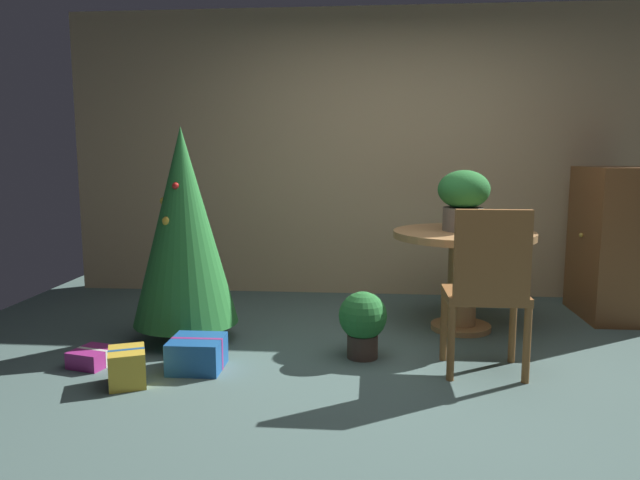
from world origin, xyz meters
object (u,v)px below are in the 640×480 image
Objects in this scene: round_dining_table at (463,258)px; wooden_chair_near at (488,283)px; holiday_tree at (183,226)px; gift_box_blue at (197,354)px; gift_box_gold at (127,367)px; flower_vase at (464,197)px; wooden_cabinet at (615,243)px; gift_box_purple at (93,357)px; potted_plant at (363,321)px.

wooden_chair_near is (0.00, -0.94, 0.01)m from round_dining_table.
wooden_chair_near is at bearing -14.51° from holiday_tree.
round_dining_table reaches higher than gift_box_blue.
holiday_tree reaches higher than gift_box_gold.
gift_box_gold is at bearing -148.69° from round_dining_table.
wooden_cabinet is (1.27, 0.45, -0.39)m from flower_vase.
holiday_tree is 0.93m from gift_box_blue.
round_dining_table is 3.58× the size of gift_box_purple.
round_dining_table is at bearing 31.31° from gift_box_gold.
wooden_chair_near is 2.31× the size of potted_plant.
holiday_tree is 3.44× the size of potted_plant.
wooden_cabinet is (3.23, 0.90, -0.21)m from holiday_tree.
potted_plant is at bearing -149.84° from wooden_cabinet.
holiday_tree is at bearing -167.70° from round_dining_table.
flower_vase reaches higher than gift_box_blue.
gift_box_gold is (-0.33, -0.27, 0.01)m from gift_box_blue.
wooden_cabinet is 2.33m from potted_plant.
potted_plant is at bearing -11.55° from holiday_tree.
potted_plant reaches higher than gift_box_blue.
wooden_chair_near is 3.16× the size of gift_box_blue.
gift_box_blue is 0.73× the size of potted_plant.
wooden_cabinet reaches higher than gift_box_purple.
gift_box_purple is at bearing 179.22° from gift_box_blue.
wooden_chair_near is at bearing -19.38° from potted_plant.
wooden_chair_near is 0.83× the size of wooden_cabinet.
gift_box_blue is at bearing -178.65° from wooden_chair_near.
round_dining_table is 2.63m from gift_box_purple.
holiday_tree reaches higher than flower_vase.
wooden_cabinet reaches higher than gift_box_blue.
potted_plant is (1.24, -0.25, -0.57)m from holiday_tree.
gift_box_blue is (-1.73, -0.98, -0.45)m from round_dining_table.
holiday_tree is 4.71× the size of gift_box_blue.
round_dining_table reaches higher than gift_box_purple.
wooden_chair_near is at bearing -90.00° from round_dining_table.
flower_vase reaches higher than gift_box_gold.
holiday_tree is 4.88× the size of gift_box_gold.
wooden_cabinet is at bearing 19.46° from flower_vase.
gift_box_purple is at bearing -170.24° from potted_plant.
round_dining_table is at bearing -159.44° from wooden_cabinet.
potted_plant is at bearing 160.62° from wooden_chair_near.
gift_box_gold is 0.25× the size of wooden_cabinet.
gift_box_gold is at bearing -171.36° from wooden_chair_near.
flower_vase is at bearing 90.43° from wooden_chair_near.
round_dining_table is at bearing 12.30° from holiday_tree.
gift_box_purple is (-2.39, -0.03, -0.51)m from wooden_chair_near.
wooden_chair_near is 3.47× the size of gift_box_purple.
holiday_tree is (-1.96, -0.43, 0.26)m from round_dining_table.
gift_box_purple is at bearing -179.24° from wooden_chair_near.
wooden_chair_near is 1.89m from wooden_cabinet.
potted_plant is at bearing 23.13° from gift_box_gold.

